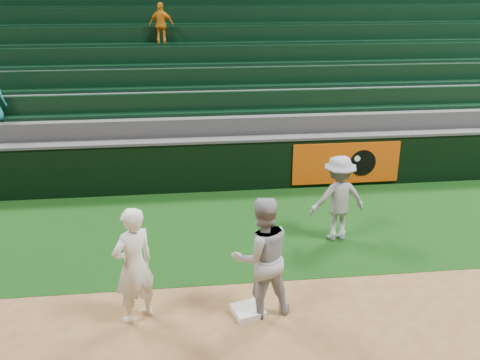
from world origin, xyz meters
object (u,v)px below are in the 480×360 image
at_px(first_base, 248,311).
at_px(base_coach, 338,198).
at_px(baserunner, 262,257).
at_px(first_baseman, 134,266).

height_order(first_base, base_coach, base_coach).
height_order(baserunner, base_coach, baserunner).
distance_m(first_baseman, baserunner, 1.84).
bearing_deg(base_coach, first_baseman, 24.49).
distance_m(first_base, first_baseman, 1.84).
bearing_deg(baserunner, base_coach, -139.19).
bearing_deg(first_base, base_coach, 48.50).
bearing_deg(first_baseman, baserunner, 142.46).
bearing_deg(base_coach, baserunner, 44.31).
height_order(first_baseman, baserunner, baserunner).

